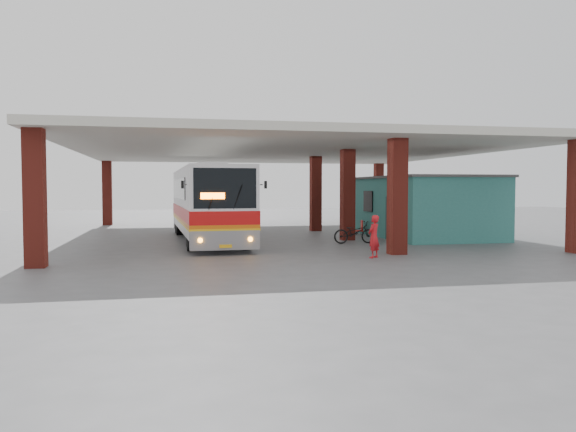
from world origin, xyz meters
The scene contains 8 objects.
ground centered at (0.00, 0.00, 0.00)m, with size 90.00×90.00×0.00m, color #515154.
brick_columns centered at (1.43, 5.00, 2.17)m, with size 20.10×21.60×4.35m.
canopy_roof centered at (0.50, 6.50, 4.50)m, with size 21.00×23.00×0.30m, color beige.
shop_building centered at (7.49, 4.00, 1.56)m, with size 5.20×8.20×3.11m.
coach_bus centered at (-3.62, 3.96, 1.80)m, with size 3.08×12.53×3.62m.
motorcycle centered at (2.76, 1.22, 0.51)m, with size 0.67×1.93×1.01m, color black.
pedestrian centered at (1.73, -3.92, 0.77)m, with size 0.56×0.37×1.53m, color red.
red_chair centered at (4.59, 5.67, 0.36)m, with size 0.46×0.46×0.78m.
Camera 1 is at (-5.41, -22.76, 2.48)m, focal length 35.00 mm.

